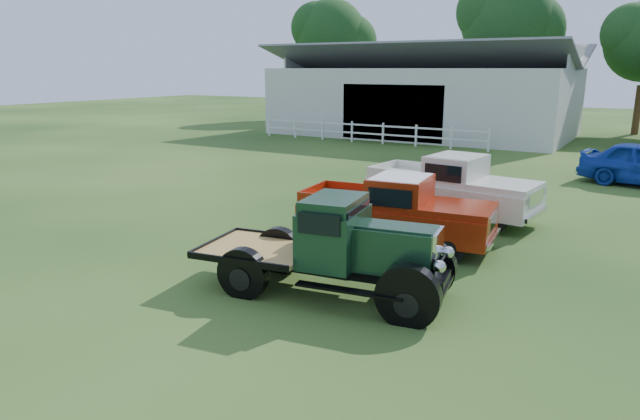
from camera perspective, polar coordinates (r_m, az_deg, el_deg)
The scene contains 8 objects.
ground at distance 12.50m, azimuth -3.66°, elevation -5.70°, with size 120.00×120.00×0.00m, color #153510.
shed_left at distance 38.22m, azimuth 10.31°, elevation 11.67°, with size 18.80×10.20×5.60m, color beige, non-canonical shape.
fence_rail at distance 33.30m, azimuth 4.75°, elevation 7.73°, with size 14.20×0.16×1.20m, color white, non-canonical shape.
tree_a at distance 49.31m, azimuth 1.11°, elevation 15.21°, with size 6.30×6.30×10.50m, color #133810, non-canonical shape.
tree_b at distance 44.96m, azimuth 18.01°, elevation 15.31°, with size 6.90×6.90×11.50m, color #133810, non-canonical shape.
vintage_flatbed at distance 10.74m, azimuth 0.93°, elevation -3.63°, with size 4.82×1.91×1.91m, color #173521, non-canonical shape.
red_pickup at distance 13.88m, azimuth 7.60°, elevation -0.05°, with size 4.75×1.83×1.73m, color #96220B, non-canonical shape.
white_pickup at distance 16.65m, azimuth 13.03°, elevation 2.19°, with size 4.92×1.91×1.81m, color beige, non-canonical shape.
Camera 1 is at (6.76, -9.63, 4.21)m, focal length 32.00 mm.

